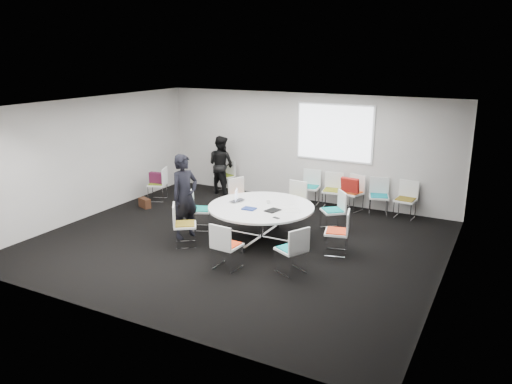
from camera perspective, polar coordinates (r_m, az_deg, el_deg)
The scene contains 31 objects.
room_shell at distance 9.94m, azimuth -1.61°, elevation 1.74°, with size 8.08×7.08×2.88m.
conference_table at distance 10.37m, azimuth 0.58°, elevation -2.62°, with size 2.20×2.20×0.73m.
projection_screen at distance 12.68m, azimuth 8.94°, elevation 6.70°, with size 1.90×0.03×1.35m, color white.
chair_ring_a at distance 9.85m, azimuth 9.23°, elevation -5.48°, with size 0.55×0.55×0.88m.
chair_ring_b at distance 11.09m, azimuth 8.79°, elevation -3.00°, with size 0.64×0.64×0.88m.
chair_ring_c at distance 11.75m, azimuth 4.35°, elevation -1.77°, with size 0.50×0.49×0.88m.
chair_ring_d at distance 12.01m, azimuth -1.70°, elevation -1.34°, with size 0.59×0.60×0.88m.
chair_ring_e at distance 11.11m, azimuth -6.38°, elevation -2.87°, with size 0.59×0.60×0.88m.
chair_ring_f at distance 10.22m, azimuth -8.16°, elevation -4.63°, with size 0.63×0.63×0.88m.
chair_ring_g at distance 9.09m, azimuth -3.35°, elevation -7.14°, with size 0.49×0.48×0.88m.
chair_ring_h at distance 8.93m, azimuth 4.09°, elevation -7.58°, with size 0.61×0.61×0.88m.
chair_back_a at distance 12.91m, azimuth 6.18°, elevation -0.20°, with size 0.51×0.50×0.88m.
chair_back_b at distance 12.67m, azimuth 8.68°, elevation -0.60°, with size 0.52×0.51×0.88m.
chair_back_c at distance 12.56m, azimuth 10.93°, elevation -0.85°, with size 0.58×0.57×0.88m.
chair_back_d at distance 12.39m, azimuth 13.83°, elevation -1.26°, with size 0.57×0.56×0.88m.
chair_back_e at distance 12.28m, azimuth 16.66°, elevation -1.63°, with size 0.50×0.49×0.88m.
chair_spare_left at distance 13.39m, azimuth -11.11°, elevation 0.18°, with size 0.59×0.60×0.88m.
chair_person_back at distance 14.01m, azimuth -3.60°, elevation 1.15°, with size 0.58×0.57×0.88m.
person_main at distance 10.51m, azimuth -8.14°, elevation -0.49°, with size 0.65×0.43×1.79m, color black.
person_back at distance 13.75m, azimuth -4.01°, elevation 3.13°, with size 0.78×0.61×1.61m, color black.
laptop at distance 10.58m, azimuth -1.96°, elevation -1.07°, with size 0.36×0.23×0.03m, color #333338.
laptop_lid at distance 10.64m, azimuth -2.27°, elevation -0.32°, with size 0.30×0.02×0.22m, color silver.
notebook_black at distance 10.00m, azimuth 1.92°, elevation -2.11°, with size 0.22×0.30×0.02m, color black.
tablet_folio at distance 10.09m, azimuth -0.80°, elevation -1.91°, with size 0.26×0.20×0.03m, color navy.
papers_right at distance 10.24m, azimuth 3.83°, elevation -1.75°, with size 0.30×0.21×0.00m, color silver.
papers_front at distance 10.01m, azimuth 4.29°, elevation -2.18°, with size 0.30×0.21×0.00m, color silver.
cup at distance 10.45m, azimuth 1.41°, elevation -1.11°, with size 0.08×0.08×0.09m, color white.
phone at distance 9.58m, azimuth 2.33°, elevation -2.97°, with size 0.14×0.07×0.01m, color black.
maroon_bag at distance 13.31m, azimuth -11.26°, elevation 1.61°, with size 0.40×0.14×0.28m, color #551634.
brown_bag at distance 12.90m, azimuth -12.61°, elevation -1.23°, with size 0.36×0.16×0.24m, color #351D11.
red_jacket at distance 12.24m, azimuth 10.69°, elevation 0.79°, with size 0.44×0.10×0.35m, color #A31A14.
Camera 1 is at (4.83, -8.40, 3.82)m, focal length 35.00 mm.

